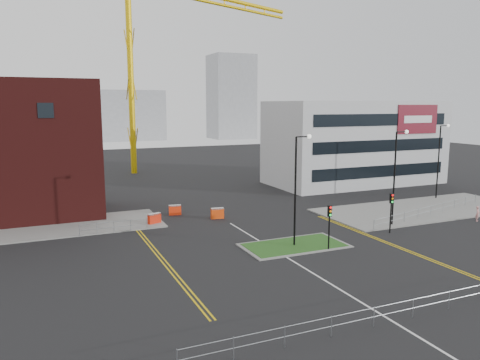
% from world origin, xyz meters
% --- Properties ---
extents(ground, '(200.00, 200.00, 0.00)m').
position_xyz_m(ground, '(0.00, 0.00, 0.00)').
color(ground, black).
rests_on(ground, ground).
extents(pavement_left, '(28.00, 8.00, 0.12)m').
position_xyz_m(pavement_left, '(-20.00, 22.00, 0.06)').
color(pavement_left, slate).
rests_on(pavement_left, ground).
extents(pavement_right, '(24.00, 10.00, 0.12)m').
position_xyz_m(pavement_right, '(22.00, 14.00, 0.06)').
color(pavement_right, slate).
rests_on(pavement_right, ground).
extents(island_kerb, '(8.60, 4.60, 0.08)m').
position_xyz_m(island_kerb, '(2.00, 8.00, 0.04)').
color(island_kerb, slate).
rests_on(island_kerb, ground).
extents(grass_island, '(8.00, 4.00, 0.12)m').
position_xyz_m(grass_island, '(2.00, 8.00, 0.06)').
color(grass_island, '#1F4717').
rests_on(grass_island, ground).
extents(office_block, '(25.00, 12.20, 12.00)m').
position_xyz_m(office_block, '(26.01, 31.97, 6.00)').
color(office_block, '#B9BBBE').
rests_on(office_block, ground).
extents(tower_crane, '(49.04, 21.96, 35.69)m').
position_xyz_m(tower_crane, '(3.50, 57.38, 24.73)').
color(tower_crane, '#E2B50D').
rests_on(tower_crane, ground).
extents(streetlamp_island, '(1.46, 0.36, 9.18)m').
position_xyz_m(streetlamp_island, '(2.22, 8.00, 5.41)').
color(streetlamp_island, black).
rests_on(streetlamp_island, ground).
extents(streetlamp_right_near, '(1.46, 0.36, 9.18)m').
position_xyz_m(streetlamp_right_near, '(14.22, 10.00, 5.41)').
color(streetlamp_right_near, black).
rests_on(streetlamp_right_near, ground).
extents(streetlamp_right_far, '(1.46, 0.36, 9.18)m').
position_xyz_m(streetlamp_right_far, '(28.22, 18.00, 5.41)').
color(streetlamp_right_far, black).
rests_on(streetlamp_right_far, ground).
extents(traffic_light_island, '(0.28, 0.33, 3.65)m').
position_xyz_m(traffic_light_island, '(4.00, 5.98, 2.57)').
color(traffic_light_island, black).
rests_on(traffic_light_island, ground).
extents(traffic_light_right, '(0.28, 0.33, 3.65)m').
position_xyz_m(traffic_light_right, '(12.00, 7.98, 2.57)').
color(traffic_light_right, black).
rests_on(traffic_light_right, ground).
extents(railing_front, '(24.05, 0.05, 1.10)m').
position_xyz_m(railing_front, '(0.00, -6.00, 0.78)').
color(railing_front, gray).
rests_on(railing_front, ground).
extents(railing_left, '(6.05, 0.05, 1.10)m').
position_xyz_m(railing_left, '(-11.00, 18.00, 0.74)').
color(railing_left, gray).
rests_on(railing_left, ground).
extents(railing_right, '(19.05, 5.05, 1.10)m').
position_xyz_m(railing_right, '(20.50, 11.50, 0.78)').
color(railing_right, gray).
rests_on(railing_right, ground).
extents(centre_line, '(0.15, 30.00, 0.01)m').
position_xyz_m(centre_line, '(0.00, 2.00, 0.01)').
color(centre_line, silver).
rests_on(centre_line, ground).
extents(yellow_left_a, '(0.12, 24.00, 0.01)m').
position_xyz_m(yellow_left_a, '(-9.00, 10.00, 0.01)').
color(yellow_left_a, gold).
rests_on(yellow_left_a, ground).
extents(yellow_left_b, '(0.12, 24.00, 0.01)m').
position_xyz_m(yellow_left_b, '(-8.70, 10.00, 0.01)').
color(yellow_left_b, gold).
rests_on(yellow_left_b, ground).
extents(yellow_right_a, '(0.12, 20.00, 0.01)m').
position_xyz_m(yellow_right_a, '(9.50, 6.00, 0.01)').
color(yellow_right_a, gold).
rests_on(yellow_right_a, ground).
extents(yellow_right_b, '(0.12, 20.00, 0.01)m').
position_xyz_m(yellow_right_b, '(9.80, 6.00, 0.01)').
color(yellow_right_b, gold).
rests_on(yellow_right_b, ground).
extents(skyline_b, '(24.00, 12.00, 16.00)m').
position_xyz_m(skyline_b, '(10.00, 130.00, 8.00)').
color(skyline_b, gray).
rests_on(skyline_b, ground).
extents(skyline_c, '(14.00, 12.00, 28.00)m').
position_xyz_m(skyline_c, '(45.00, 125.00, 14.00)').
color(skyline_c, gray).
rests_on(skyline_c, ground).
extents(skyline_d, '(30.00, 12.00, 12.00)m').
position_xyz_m(skyline_d, '(-8.00, 140.00, 6.00)').
color(skyline_d, gray).
rests_on(skyline_d, ground).
extents(pedestrian, '(0.67, 0.61, 1.53)m').
position_xyz_m(pedestrian, '(22.98, 7.88, 0.76)').
color(pedestrian, pink).
rests_on(pedestrian, ground).
extents(barrier_left, '(1.36, 0.84, 1.09)m').
position_xyz_m(barrier_left, '(-6.92, 19.61, 0.59)').
color(barrier_left, red).
rests_on(barrier_left, ground).
extents(barrier_mid, '(1.32, 0.63, 1.07)m').
position_xyz_m(barrier_mid, '(-4.00, 22.63, 0.58)').
color(barrier_mid, '#FE320E').
rests_on(barrier_mid, ground).
extents(barrier_right, '(1.36, 0.58, 1.11)m').
position_xyz_m(barrier_right, '(-0.47, 19.34, 0.60)').
color(barrier_right, '#F5440D').
rests_on(barrier_right, ground).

